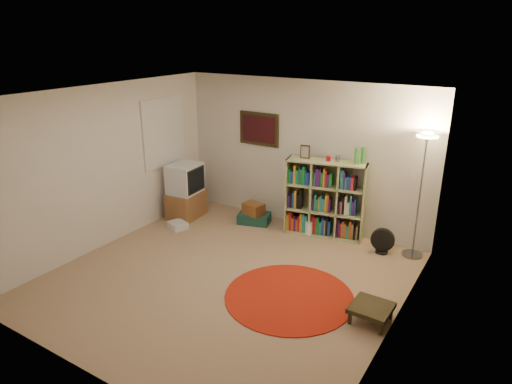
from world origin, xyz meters
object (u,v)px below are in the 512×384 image
bookshelf (324,200)px  suitcase (254,218)px  side_table (371,308)px  floor_lamp (425,154)px  floor_fan (383,241)px  tv_stand (186,192)px

bookshelf → suitcase: bookshelf is taller
bookshelf → side_table: bearing=-64.6°
bookshelf → floor_lamp: (1.48, 0.02, 0.97)m
bookshelf → floor_fan: bookshelf is taller
bookshelf → floor_lamp: floor_lamp is taller
floor_lamp → suitcase: size_ratio=3.07×
floor_fan → side_table: 1.83m
bookshelf → tv_stand: size_ratio=1.54×
suitcase → floor_fan: bearing=-15.6°
suitcase → tv_stand: bearing=-177.6°
floor_lamp → tv_stand: bearing=-170.9°
floor_fan → tv_stand: (-3.48, -0.45, 0.28)m
floor_lamp → side_table: floor_lamp is taller
bookshelf → tv_stand: (-2.42, -0.61, -0.14)m
floor_lamp → side_table: size_ratio=4.07×
side_table → floor_fan: bearing=103.3°
floor_fan → tv_stand: bearing=175.4°
tv_stand → side_table: size_ratio=2.13×
tv_stand → suitcase: tv_stand is taller
bookshelf → suitcase: size_ratio=2.47×
suitcase → side_table: side_table is taller
floor_lamp → suitcase: floor_lamp is taller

